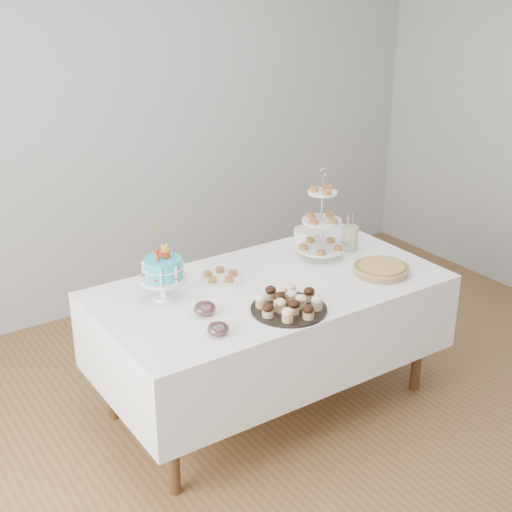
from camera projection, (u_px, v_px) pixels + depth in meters
floor at (300, 428)px, 3.98m from camera, size 5.00×5.00×0.00m
walls at (306, 198)px, 3.45m from camera, size 5.04×4.04×2.70m
table at (270, 321)px, 4.00m from camera, size 1.92×1.02×0.77m
birthday_cake at (164, 280)px, 3.71m from camera, size 0.25×0.25×0.39m
cupcake_tray at (289, 303)px, 3.60m from camera, size 0.39×0.39×0.09m
pie at (381, 269)px, 4.03m from camera, size 0.32×0.32×0.05m
tiered_stand at (322, 221)px, 4.16m from camera, size 0.29×0.29×0.55m
plate_stack at (308, 235)px, 4.49m from camera, size 0.19×0.19×0.07m
pastry_plate at (221, 277)px, 3.96m from camera, size 0.26×0.26×0.04m
jam_bowl_a at (218, 329)px, 3.38m from camera, size 0.11×0.11×0.06m
jam_bowl_b at (205, 308)px, 3.57m from camera, size 0.11×0.11×0.07m
utensil_pitcher at (350, 237)px, 4.33m from camera, size 0.11×0.10×0.23m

